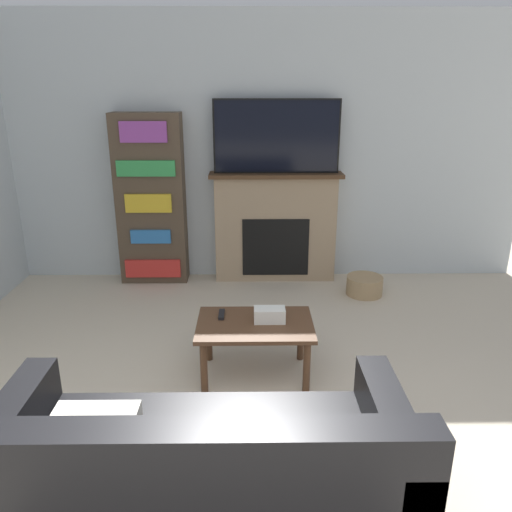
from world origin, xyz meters
The scene contains 9 objects.
wall_back centered at (0.00, 4.10, 1.35)m, with size 5.83×0.06×2.70m.
fireplace centered at (0.31, 3.95, 0.58)m, with size 1.36×0.28×1.15m.
tv centered at (0.31, 3.93, 1.51)m, with size 1.26×0.03×0.73m.
couch centered at (-0.20, 0.71, 0.28)m, with size 1.90×0.89×0.82m.
coffee_table centered at (0.07, 2.04, 0.35)m, with size 0.82×0.55×0.42m.
tissue_box centered at (0.18, 2.07, 0.47)m, with size 0.22×0.12×0.10m.
remote_control centered at (-0.17, 2.16, 0.43)m, with size 0.04×0.15×0.02m.
bookshelf centered at (-0.98, 3.93, 0.87)m, with size 0.69×0.29×1.75m.
storage_basket centered at (1.19, 3.50, 0.09)m, with size 0.36×0.36×0.19m.
Camera 1 is at (0.04, -1.12, 2.01)m, focal length 35.00 mm.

